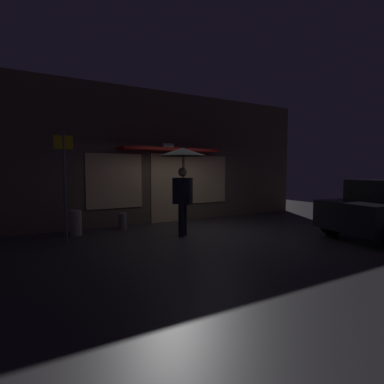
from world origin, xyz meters
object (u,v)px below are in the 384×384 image
(person_with_umbrella, at_px, (183,165))
(street_sign_post, at_px, (64,181))
(sidewalk_bollard_2, at_px, (76,223))
(sidewalk_bollard, at_px, (123,221))

(person_with_umbrella, relative_size, street_sign_post, 0.88)
(street_sign_post, relative_size, sidewalk_bollard_2, 3.93)
(person_with_umbrella, bearing_deg, sidewalk_bollard_2, 17.14)
(street_sign_post, xyz_separation_m, sidewalk_bollard, (1.61, 1.02, -1.20))
(street_sign_post, bearing_deg, sidewalk_bollard, 32.20)
(street_sign_post, relative_size, sidewalk_bollard, 5.42)
(person_with_umbrella, distance_m, sidewalk_bollard, 2.46)
(person_with_umbrella, height_order, street_sign_post, street_sign_post)
(person_with_umbrella, xyz_separation_m, sidewalk_bollard, (-1.08, 1.58, -1.56))
(sidewalk_bollard_2, bearing_deg, sidewalk_bollard, 8.13)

